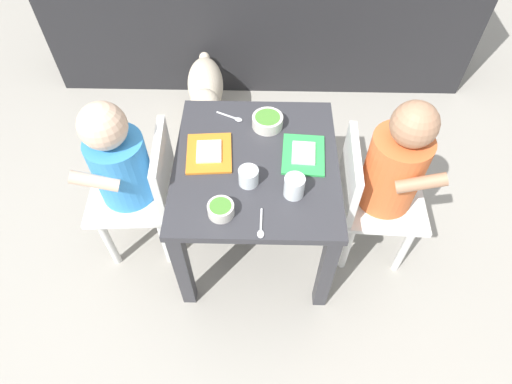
% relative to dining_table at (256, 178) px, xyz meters
% --- Properties ---
extents(ground_plane, '(7.00, 7.00, 0.00)m').
position_rel_dining_table_xyz_m(ground_plane, '(0.00, 0.00, -0.37)').
color(ground_plane, '#9E998E').
extents(dining_table, '(0.52, 0.58, 0.45)m').
position_rel_dining_table_xyz_m(dining_table, '(0.00, 0.00, 0.00)').
color(dining_table, '#333338').
rests_on(dining_table, ground).
extents(seated_child_left, '(0.30, 0.30, 0.67)m').
position_rel_dining_table_xyz_m(seated_child_left, '(-0.42, -0.01, 0.06)').
color(seated_child_left, silver).
rests_on(seated_child_left, ground).
extents(seated_child_right, '(0.29, 0.29, 0.70)m').
position_rel_dining_table_xyz_m(seated_child_right, '(0.42, -0.02, 0.07)').
color(seated_child_right, silver).
rests_on(seated_child_right, ground).
extents(dog, '(0.20, 0.44, 0.31)m').
position_rel_dining_table_xyz_m(dog, '(-0.25, 0.66, -0.16)').
color(dog, beige).
rests_on(dog, ground).
extents(food_tray_left, '(0.15, 0.18, 0.02)m').
position_rel_dining_table_xyz_m(food_tray_left, '(-0.15, 0.03, 0.09)').
color(food_tray_left, orange).
rests_on(food_tray_left, dining_table).
extents(food_tray_right, '(0.14, 0.18, 0.02)m').
position_rel_dining_table_xyz_m(food_tray_right, '(0.15, 0.03, 0.09)').
color(food_tray_right, green).
rests_on(food_tray_right, dining_table).
extents(water_cup_left, '(0.06, 0.06, 0.07)m').
position_rel_dining_table_xyz_m(water_cup_left, '(0.11, -0.13, 0.11)').
color(water_cup_left, white).
rests_on(water_cup_left, dining_table).
extents(water_cup_right, '(0.06, 0.06, 0.06)m').
position_rel_dining_table_xyz_m(water_cup_right, '(-0.02, -0.09, 0.10)').
color(water_cup_right, white).
rests_on(water_cup_right, dining_table).
extents(veggie_bowl_near, '(0.08, 0.08, 0.04)m').
position_rel_dining_table_xyz_m(veggie_bowl_near, '(-0.10, -0.20, 0.10)').
color(veggie_bowl_near, silver).
rests_on(veggie_bowl_near, dining_table).
extents(cereal_bowl_right_side, '(0.10, 0.10, 0.04)m').
position_rel_dining_table_xyz_m(cereal_bowl_right_side, '(0.04, 0.16, 0.10)').
color(cereal_bowl_right_side, silver).
rests_on(cereal_bowl_right_side, dining_table).
extents(spoon_by_left_tray, '(0.10, 0.05, 0.01)m').
position_rel_dining_table_xyz_m(spoon_by_left_tray, '(-0.09, 0.20, 0.08)').
color(spoon_by_left_tray, silver).
rests_on(spoon_by_left_tray, dining_table).
extents(spoon_by_right_tray, '(0.02, 0.10, 0.01)m').
position_rel_dining_table_xyz_m(spoon_by_right_tray, '(0.02, -0.25, 0.08)').
color(spoon_by_right_tray, silver).
rests_on(spoon_by_right_tray, dining_table).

